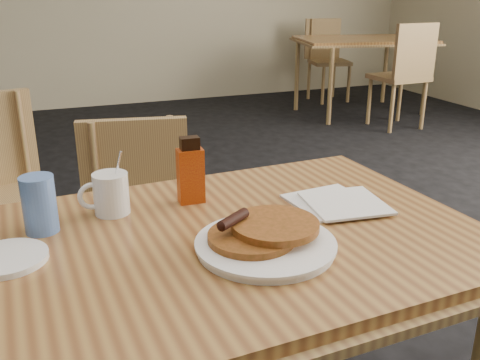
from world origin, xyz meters
The scene contains 11 objects.
main_table centered at (-0.08, 0.01, 0.71)m, with size 1.18×0.83×0.75m.
neighbor_table centered at (2.73, 3.69, 0.71)m, with size 1.45×1.14×0.75m.
chair_main_far centered at (-0.10, 0.73, 0.49)m, with size 0.44×0.44×0.82m.
chair_neighbor_far centered at (2.75, 4.42, 0.53)m, with size 0.48×0.49×0.89m.
chair_neighbor_near centered at (2.71, 2.96, 0.56)m, with size 0.44×0.44×0.94m.
pancake_plate centered at (-0.01, -0.08, 0.77)m, with size 0.28×0.28×0.07m.
coffee_mug centered at (-0.27, 0.21, 0.80)m, with size 0.11×0.08×0.15m.
syrup_bottle centered at (-0.08, 0.21, 0.82)m, with size 0.06×0.04×0.16m.
napkin_stack centered at (0.24, 0.06, 0.76)m, with size 0.22×0.23×0.01m.
blue_tumbler centered at (-0.42, 0.17, 0.81)m, with size 0.07×0.07×0.12m, color #5075BC.
side_saucer centered at (-0.49, 0.05, 0.76)m, with size 0.15×0.15×0.01m, color white.
Camera 1 is at (-0.41, -0.94, 1.24)m, focal length 40.00 mm.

